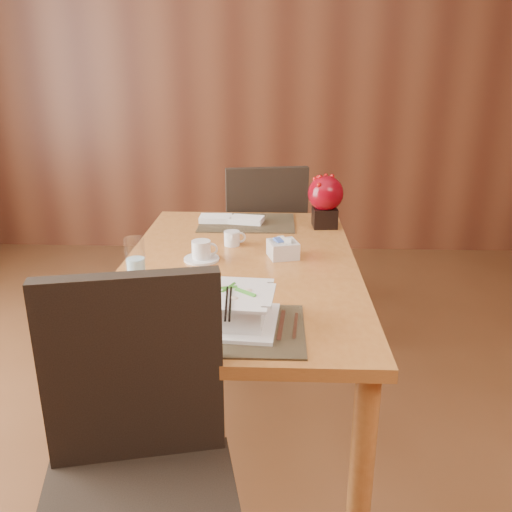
{
  "coord_description": "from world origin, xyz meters",
  "views": [
    {
      "loc": [
        0.14,
        -1.34,
        1.47
      ],
      "look_at": [
        0.07,
        0.35,
        0.87
      ],
      "focal_mm": 38.0,
      "sensor_mm": 36.0,
      "label": 1
    }
  ],
  "objects_px": {
    "near_chair": "(137,462)",
    "soup_setting": "(233,309)",
    "water_glass": "(135,260)",
    "far_chair": "(263,239)",
    "berry_decor": "(325,198)",
    "creamer_jug": "(232,238)",
    "sugar_caddy": "(283,249)",
    "coffee_cup": "(201,252)",
    "dining_table": "(240,287)",
    "bread_plate": "(117,324)"
  },
  "relations": [
    {
      "from": "near_chair",
      "to": "soup_setting",
      "type": "bearing_deg",
      "value": 48.85
    },
    {
      "from": "water_glass",
      "to": "far_chair",
      "type": "xyz_separation_m",
      "value": [
        0.42,
        1.14,
        -0.28
      ]
    },
    {
      "from": "soup_setting",
      "to": "berry_decor",
      "type": "distance_m",
      "value": 1.08
    },
    {
      "from": "creamer_jug",
      "to": "berry_decor",
      "type": "xyz_separation_m",
      "value": [
        0.41,
        0.29,
        0.11
      ]
    },
    {
      "from": "soup_setting",
      "to": "berry_decor",
      "type": "xyz_separation_m",
      "value": [
        0.35,
        1.02,
        0.09
      ]
    },
    {
      "from": "sugar_caddy",
      "to": "berry_decor",
      "type": "xyz_separation_m",
      "value": [
        0.2,
        0.43,
        0.1
      ]
    },
    {
      "from": "soup_setting",
      "to": "coffee_cup",
      "type": "bearing_deg",
      "value": 111.48
    },
    {
      "from": "dining_table",
      "to": "far_chair",
      "type": "xyz_separation_m",
      "value": [
        0.07,
        0.94,
        -0.11
      ]
    },
    {
      "from": "water_glass",
      "to": "creamer_jug",
      "type": "height_order",
      "value": "water_glass"
    },
    {
      "from": "far_chair",
      "to": "near_chair",
      "type": "bearing_deg",
      "value": 71.76
    },
    {
      "from": "creamer_jug",
      "to": "far_chair",
      "type": "relative_size",
      "value": 0.09
    },
    {
      "from": "creamer_jug",
      "to": "bread_plate",
      "type": "distance_m",
      "value": 0.8
    },
    {
      "from": "coffee_cup",
      "to": "berry_decor",
      "type": "height_order",
      "value": "berry_decor"
    },
    {
      "from": "soup_setting",
      "to": "near_chair",
      "type": "distance_m",
      "value": 0.49
    },
    {
      "from": "creamer_jug",
      "to": "coffee_cup",
      "type": "bearing_deg",
      "value": -127.34
    },
    {
      "from": "sugar_caddy",
      "to": "water_glass",
      "type": "bearing_deg",
      "value": -151.96
    },
    {
      "from": "water_glass",
      "to": "berry_decor",
      "type": "relative_size",
      "value": 0.66
    },
    {
      "from": "dining_table",
      "to": "sugar_caddy",
      "type": "xyz_separation_m",
      "value": [
        0.17,
        0.08,
        0.13
      ]
    },
    {
      "from": "creamer_jug",
      "to": "berry_decor",
      "type": "distance_m",
      "value": 0.51
    },
    {
      "from": "berry_decor",
      "to": "creamer_jug",
      "type": "bearing_deg",
      "value": -144.95
    },
    {
      "from": "water_glass",
      "to": "far_chair",
      "type": "relative_size",
      "value": 0.17
    },
    {
      "from": "bread_plate",
      "to": "coffee_cup",
      "type": "bearing_deg",
      "value": 72.89
    },
    {
      "from": "bread_plate",
      "to": "far_chair",
      "type": "height_order",
      "value": "far_chair"
    },
    {
      "from": "soup_setting",
      "to": "sugar_caddy",
      "type": "xyz_separation_m",
      "value": [
        0.15,
        0.59,
        -0.02
      ]
    },
    {
      "from": "dining_table",
      "to": "coffee_cup",
      "type": "height_order",
      "value": "coffee_cup"
    },
    {
      "from": "bread_plate",
      "to": "far_chair",
      "type": "bearing_deg",
      "value": 75.12
    },
    {
      "from": "berry_decor",
      "to": "water_glass",
      "type": "bearing_deg",
      "value": -135.41
    },
    {
      "from": "soup_setting",
      "to": "near_chair",
      "type": "relative_size",
      "value": 0.27
    },
    {
      "from": "bread_plate",
      "to": "near_chair",
      "type": "height_order",
      "value": "near_chair"
    },
    {
      "from": "coffee_cup",
      "to": "near_chair",
      "type": "xyz_separation_m",
      "value": [
        -0.04,
        -0.92,
        -0.22
      ]
    },
    {
      "from": "coffee_cup",
      "to": "berry_decor",
      "type": "bearing_deg",
      "value": 42.69
    },
    {
      "from": "sugar_caddy",
      "to": "berry_decor",
      "type": "distance_m",
      "value": 0.48
    },
    {
      "from": "creamer_jug",
      "to": "soup_setting",
      "type": "bearing_deg",
      "value": -93.33
    },
    {
      "from": "soup_setting",
      "to": "near_chair",
      "type": "bearing_deg",
      "value": -114.13
    },
    {
      "from": "dining_table",
      "to": "bread_plate",
      "type": "bearing_deg",
      "value": -121.26
    },
    {
      "from": "dining_table",
      "to": "bread_plate",
      "type": "distance_m",
      "value": 0.63
    },
    {
      "from": "soup_setting",
      "to": "bread_plate",
      "type": "bearing_deg",
      "value": -172.85
    },
    {
      "from": "far_chair",
      "to": "bread_plate",
      "type": "bearing_deg",
      "value": 64.85
    },
    {
      "from": "coffee_cup",
      "to": "far_chair",
      "type": "height_order",
      "value": "far_chair"
    },
    {
      "from": "berry_decor",
      "to": "bread_plate",
      "type": "relative_size",
      "value": 1.76
    },
    {
      "from": "soup_setting",
      "to": "creamer_jug",
      "type": "height_order",
      "value": "soup_setting"
    },
    {
      "from": "water_glass",
      "to": "creamer_jug",
      "type": "xyz_separation_m",
      "value": [
        0.3,
        0.41,
        -0.05
      ]
    },
    {
      "from": "soup_setting",
      "to": "coffee_cup",
      "type": "relative_size",
      "value": 1.98
    },
    {
      "from": "bread_plate",
      "to": "near_chair",
      "type": "distance_m",
      "value": 0.43
    },
    {
      "from": "creamer_jug",
      "to": "sugar_caddy",
      "type": "xyz_separation_m",
      "value": [
        0.21,
        -0.14,
        0.0
      ]
    },
    {
      "from": "coffee_cup",
      "to": "sugar_caddy",
      "type": "xyz_separation_m",
      "value": [
        0.32,
        0.05,
        -0.0
      ]
    },
    {
      "from": "sugar_caddy",
      "to": "bread_plate",
      "type": "relative_size",
      "value": 0.79
    },
    {
      "from": "creamer_jug",
      "to": "berry_decor",
      "type": "bearing_deg",
      "value": 26.81
    },
    {
      "from": "sugar_caddy",
      "to": "bread_plate",
      "type": "xyz_separation_m",
      "value": [
        -0.49,
        -0.61,
        -0.03
      ]
    },
    {
      "from": "dining_table",
      "to": "near_chair",
      "type": "relative_size",
      "value": 1.49
    }
  ]
}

